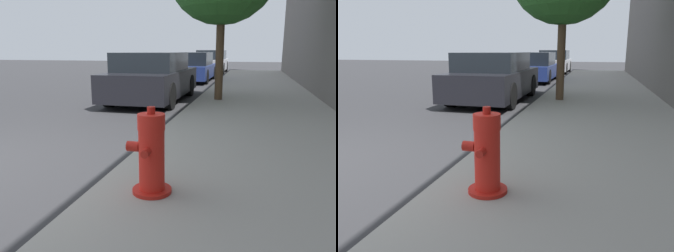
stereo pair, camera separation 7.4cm
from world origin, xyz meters
The scene contains 5 objects.
sidewalk_slab centered at (3.57, 0.00, 0.06)m, with size 3.28×40.00×0.11m.
fire_hydrant centered at (2.52, -0.28, 0.48)m, with size 0.42×0.43×0.82m.
parked_car_near centered at (0.67, 5.92, 0.67)m, with size 1.78×4.23×1.36m.
parked_car_mid centered at (0.66, 12.28, 0.64)m, with size 1.80×4.22×1.33m.
parked_car_far centered at (0.82, 18.39, 0.69)m, with size 1.81×4.35×1.43m.
Camera 1 is at (3.39, -3.03, 1.42)m, focal length 35.00 mm.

